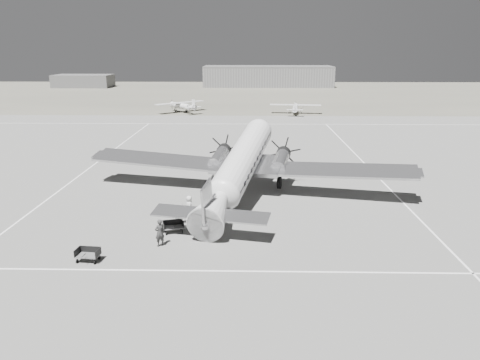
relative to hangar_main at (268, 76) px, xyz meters
name	(u,v)px	position (x,y,z in m)	size (l,w,h in m)	color
ground	(259,197)	(-5.00, -120.00, -3.30)	(260.00, 260.00, 0.00)	slate
taxi_line_near	(263,271)	(-5.00, -134.00, -3.29)	(60.00, 0.15, 0.01)	silver
taxi_line_right	(398,198)	(7.00, -120.00, -3.29)	(0.15, 80.00, 0.01)	silver
taxi_line_left	(91,167)	(-23.00, -110.00, -3.29)	(0.15, 60.00, 0.01)	silver
taxi_line_horizon	(255,124)	(-5.00, -80.00, -3.29)	(90.00, 0.15, 0.01)	silver
grass_infield	(253,93)	(-5.00, -25.00, -3.30)	(260.00, 90.00, 0.01)	#5F5D50
hangar_main	(268,76)	(0.00, 0.00, 0.00)	(42.00, 14.00, 6.60)	slate
shed_secondary	(83,81)	(-60.00, -5.00, -1.30)	(18.00, 10.00, 4.00)	#4E4E4E
dc3_airliner	(241,167)	(-6.58, -120.44, -0.49)	(29.52, 20.49, 5.62)	#ACACAE
light_plane_left	(182,107)	(-19.37, -65.81, -2.16)	(10.94, 8.88, 2.27)	silver
light_plane_right	(295,109)	(2.95, -67.39, -2.26)	(9.98, 8.10, 2.07)	silver
baggage_cart_near	(173,227)	(-11.10, -128.21, -2.89)	(1.47, 1.04, 0.83)	#4E4E4E
baggage_cart_far	(88,255)	(-15.52, -132.89, -2.89)	(1.45, 1.02, 0.82)	#4E4E4E
ground_crew	(160,233)	(-11.61, -130.52, -2.39)	(0.66, 0.44, 1.82)	#2C2C2C
ramp_agent	(182,214)	(-10.73, -126.50, -2.56)	(0.72, 0.56, 1.49)	silver
passenger	(189,206)	(-10.39, -124.95, -2.48)	(0.80, 0.52, 1.64)	beige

